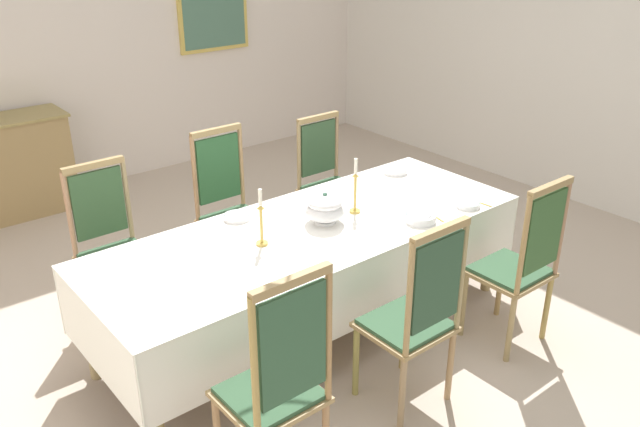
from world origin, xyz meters
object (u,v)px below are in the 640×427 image
chair_north_a (111,244)px  soup_tureen (325,208)px  chair_south_a (278,382)px  chair_south_c (521,262)px  bowl_near_left (420,217)px  bowl_far_right (395,170)px  candlestick_west (261,223)px  spoon_secondary (475,201)px  dining_table (311,238)px  framed_painting (212,0)px  chair_north_b (229,206)px  spoon_primary (432,214)px  bowl_far_left (237,216)px  chair_south_b (416,315)px  chair_north_c (328,180)px  bowl_near_right (468,204)px  candlestick_east (355,191)px

chair_north_a → soup_tureen: (1.04, -0.92, 0.28)m
chair_south_a → chair_south_c: 1.83m
bowl_near_left → bowl_far_right: 0.86m
chair_north_a → candlestick_west: size_ratio=3.10×
bowl_near_left → spoon_secondary: bowl_near_left is taller
dining_table → framed_painting: (1.39, 3.39, 1.03)m
chair_north_b → framed_painting: (1.41, 2.47, 1.12)m
bowl_far_right → spoon_primary: size_ratio=1.01×
candlestick_west → spoon_secondary: candlestick_west is taller
chair_south_a → bowl_far_left: size_ratio=7.07×
chair_south_c → spoon_primary: size_ratio=6.46×
chair_south_b → chair_south_c: chair_south_b is taller
bowl_near_left → framed_painting: framed_painting is taller
chair_south_b → candlestick_west: 1.03m
spoon_primary → framed_painting: 3.91m
chair_north_c → spoon_secondary: 1.33m
chair_north_b → bowl_near_right: (1.03, -1.33, 0.18)m
chair_north_b → candlestick_east: size_ratio=3.08×
chair_south_a → bowl_far_right: chair_south_a is taller
chair_north_b → spoon_primary: 1.48m
chair_north_b → chair_north_c: size_ratio=1.07×
chair_north_b → chair_south_c: size_ratio=1.01×
dining_table → candlestick_west: (-0.37, -0.00, 0.21)m
bowl_near_left → bowl_far_left: size_ratio=1.16×
soup_tureen → candlestick_east: (0.25, 0.00, 0.05)m
chair_north_c → candlestick_west: (-1.27, -0.92, 0.33)m
bowl_far_left → spoon_primary: bowl_far_left is taller
chair_north_a → candlestick_west: bearing=121.3°
framed_painting → candlestick_west: bearing=-117.3°
chair_north_b → candlestick_west: (-0.34, -0.92, 0.31)m
candlestick_east → framed_painting: framed_painting is taller
chair_south_c → bowl_far_left: 1.78m
bowl_near_right → spoon_secondary: (0.11, 0.03, -0.01)m
soup_tureen → bowl_far_left: (-0.40, 0.39, -0.08)m
bowl_far_left → bowl_far_right: bowl_far_right is taller
chair_north_c → bowl_far_right: bearing=107.0°
chair_south_c → chair_north_c: bearing=90.0°
soup_tureen → candlestick_east: candlestick_east is taller
bowl_far_left → candlestick_west: bearing=-101.3°
candlestick_east → bowl_far_right: (0.72, 0.34, -0.13)m
chair_south_a → candlestick_west: (0.56, 0.92, 0.29)m
candlestick_east → bowl_far_left: candlestick_east is taller
bowl_near_right → framed_painting: size_ratio=0.15×
chair_south_c → soup_tureen: (-0.79, 0.92, 0.27)m
bowl_far_left → spoon_primary: 1.25m
dining_table → bowl_far_right: 1.14m
spoon_secondary → soup_tureen: bearing=153.6°
candlestick_west → framed_painting: bearing=62.7°
candlestick_east → spoon_secondary: 0.85m
chair_south_c → candlestick_west: size_ratio=3.22×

